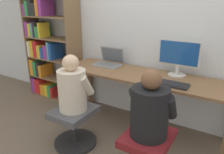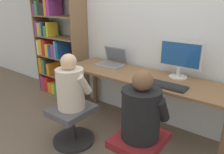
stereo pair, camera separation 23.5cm
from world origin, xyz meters
The scene contains 12 objects.
ground_plane centered at (0.00, 0.00, 0.00)m, with size 14.00×14.00×0.00m, color brown.
wall_back centered at (0.00, 0.66, 1.30)m, with size 10.00×0.05×2.60m.
desk centered at (0.00, 0.30, 0.66)m, with size 2.05×0.60×0.74m.
desktop_monitor centered at (0.36, 0.47, 0.96)m, with size 0.48×0.20×0.42m.
laptop centered at (-0.55, 0.42, 0.78)m, with size 0.36×0.28×0.23m.
keyboard centered at (0.38, 0.13, 0.75)m, with size 0.40×0.17×0.03m.
computer_mouse_by_keyboard centered at (0.12, 0.16, 0.76)m, with size 0.06×0.10×0.04m.
office_chair_left centered at (0.39, -0.40, 0.25)m, with size 0.48×0.48×0.44m.
office_chair_right centered at (-0.49, -0.38, 0.25)m, with size 0.48×0.48×0.44m.
person_at_monitor centered at (0.39, -0.39, 0.69)m, with size 0.40×0.33×0.61m.
person_at_laptop centered at (-0.49, -0.38, 0.70)m, with size 0.37×0.31×0.61m.
bookshelf centered at (-1.77, 0.44, 0.98)m, with size 0.95×0.33×2.00m.
Camera 1 is at (0.99, -1.98, 1.56)m, focal length 35.00 mm.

